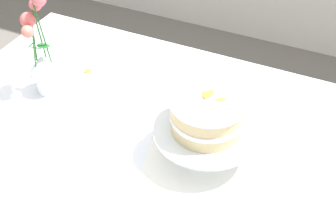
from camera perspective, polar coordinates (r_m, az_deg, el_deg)
The scene contains 6 objects.
dining_table at distance 1.45m, azimuth -3.05°, elevation -5.89°, with size 1.40×1.00×0.74m.
linen_napkin at distance 1.35m, azimuth 4.37°, elevation -5.22°, with size 0.32×0.32×0.00m, color white.
cake_stand at distance 1.29m, azimuth 4.55°, elevation -2.70°, with size 0.29×0.29×0.10m.
layer_cake at distance 1.24m, azimuth 4.73°, elevation -0.20°, with size 0.20×0.20×0.12m.
flower_vase at distance 1.54m, azimuth -15.19°, elevation 6.43°, with size 0.10×0.10×0.36m.
loose_petal_0 at distance 1.68m, azimuth -9.72°, elevation 4.97°, with size 0.03×0.02×0.01m, color orange.
Camera 1 is at (0.49, -0.89, 1.71)m, focal length 50.08 mm.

